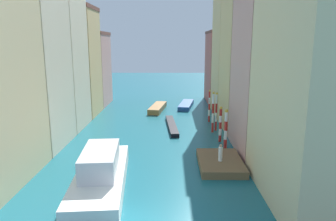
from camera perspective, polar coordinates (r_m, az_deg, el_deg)
ground_plane at (r=43.74m, az=-2.56°, el=-2.50°), size 154.00×154.00×0.00m
building_left_1 at (r=36.22m, az=-23.98°, el=8.33°), size 6.87×8.06×18.55m
building_left_2 at (r=43.44m, az=-19.71°, el=8.87°), size 6.87×7.32×18.17m
building_left_3 at (r=50.91m, az=-16.60°, el=8.47°), size 6.87×7.68×16.44m
building_left_4 at (r=58.82m, az=-14.17°, el=7.32°), size 6.87×8.50×12.94m
building_right_0 at (r=23.39m, az=26.54°, el=9.64°), size 6.87×11.97×21.03m
building_right_1 at (r=33.21m, az=18.66°, el=11.03°), size 6.87×9.13×21.50m
building_right_2 at (r=41.90m, az=14.83°, el=10.75°), size 6.87×8.77×20.61m
building_right_3 at (r=50.46m, az=12.43°, el=11.56°), size 6.87×8.70×21.52m
building_right_4 at (r=60.37m, az=10.36°, el=7.73°), size 6.87×10.44×13.21m
waterfront_dock at (r=29.55m, az=9.40°, el=-9.27°), size 3.89×6.03×0.67m
person_on_dock at (r=28.77m, az=9.46°, el=-7.63°), size 0.36×0.36×1.56m
mooring_pole_0 at (r=33.88m, az=10.42°, el=-3.21°), size 0.37×0.37×4.27m
mooring_pole_1 at (r=36.09m, az=9.45°, el=-2.38°), size 0.33×0.33×4.09m
mooring_pole_2 at (r=39.75m, az=8.14°, el=-0.22°), size 0.31×0.31×5.13m
mooring_pole_3 at (r=40.57m, az=8.71°, el=-0.14°), size 0.28×0.28×4.94m
mooring_pole_4 at (r=44.96m, az=7.48°, el=0.87°), size 0.27×0.27×4.60m
vaporetto_white at (r=25.48m, az=-12.04°, el=-11.05°), size 4.70×12.33×3.07m
gondola_black at (r=42.09m, az=0.69°, el=-2.72°), size 1.82×9.74×0.50m
motorboat_0 at (r=52.62m, az=-1.90°, el=0.49°), size 2.90×7.89×0.86m
motorboat_1 at (r=55.41m, az=3.30°, el=1.01°), size 3.18×8.03×0.74m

